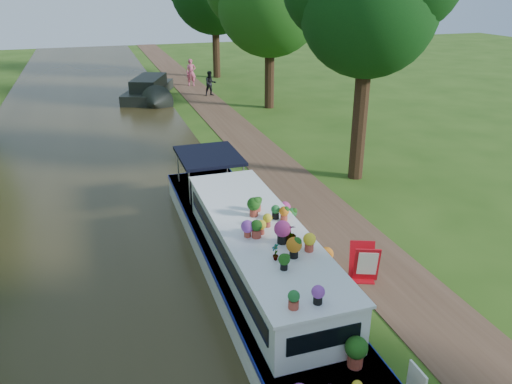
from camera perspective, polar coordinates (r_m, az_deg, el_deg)
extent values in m
plane|color=#2A4D13|center=(15.81, 4.31, -3.60)|extent=(100.00, 100.00, 0.00)
cube|color=#2C2713|center=(14.82, -17.87, -6.64)|extent=(10.00, 100.00, 0.02)
cube|color=#503625|center=(16.26, 8.23, -2.94)|extent=(2.20, 100.00, 0.03)
cube|color=white|center=(12.86, -0.76, -8.22)|extent=(2.20, 12.00, 0.75)
cube|color=navy|center=(12.70, -0.76, -7.01)|extent=(2.24, 12.04, 0.12)
cube|color=white|center=(11.75, 0.40, -6.39)|extent=(1.80, 7.00, 1.05)
cube|color=white|center=(11.49, 0.41, -3.98)|extent=(1.90, 7.10, 0.06)
cube|color=black|center=(12.00, 4.54, -5.39)|extent=(0.03, 6.40, 0.38)
cube|color=black|center=(11.49, -3.94, -6.74)|extent=(0.03, 6.40, 0.38)
cube|color=black|center=(16.01, -5.41, 4.15)|extent=(1.90, 2.40, 0.10)
cube|color=white|center=(9.02, 17.89, -19.97)|extent=(0.04, 0.45, 0.55)
imported|color=#174612|center=(10.05, 2.23, -6.85)|extent=(0.15, 0.20, 0.36)
imported|color=#174612|center=(10.66, 3.99, -4.81)|extent=(0.25, 0.25, 0.44)
cylinder|color=black|center=(19.15, 11.76, 8.03)|extent=(0.56, 0.56, 4.55)
sphere|color=black|center=(18.56, 12.79, 19.90)|extent=(4.80, 4.80, 4.80)
cylinder|color=black|center=(30.20, 1.55, 13.19)|extent=(0.56, 0.56, 3.85)
sphere|color=#174612|center=(29.79, 1.64, 20.84)|extent=(6.00, 6.00, 6.00)
cylinder|color=black|center=(40.48, -4.57, 15.87)|extent=(0.56, 0.56, 4.20)
cube|color=black|center=(34.22, -12.17, 11.14)|extent=(4.12, 6.60, 0.63)
cube|color=black|center=(33.58, -12.16, 12.11)|extent=(2.79, 3.99, 0.73)
cube|color=red|center=(13.21, 12.07, -9.67)|extent=(0.68, 0.63, 0.03)
cube|color=red|center=(12.86, 12.51, -8.10)|extent=(0.67, 0.46, 1.00)
cube|color=red|center=(13.04, 11.98, -7.59)|extent=(0.67, 0.46, 1.00)
cube|color=white|center=(12.81, 12.62, -8.00)|extent=(0.51, 0.33, 0.70)
imported|color=pink|center=(37.29, -7.43, 13.40)|extent=(0.76, 0.58, 1.89)
imported|color=black|center=(33.73, -5.24, 12.25)|extent=(0.82, 0.66, 1.61)
imported|color=#22611D|center=(14.59, 3.81, -5.08)|extent=(0.39, 0.34, 0.42)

